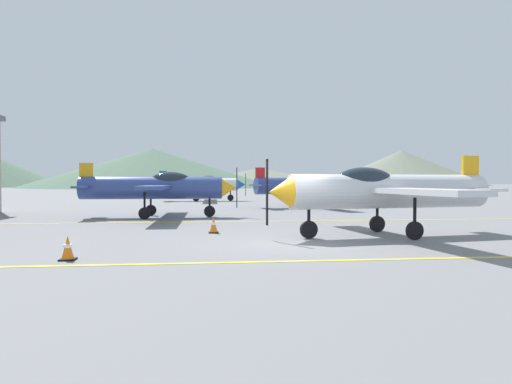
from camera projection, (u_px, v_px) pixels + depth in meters
The scene contains 12 objects.
ground_plane at pixel (290, 243), 13.86m from camera, with size 400.00×400.00×0.00m, color slate.
apron_line_near at pixel (315, 261), 10.67m from camera, with size 80.00×0.16×0.01m, color yellow.
apron_line_far at pixel (262, 221), 20.98m from camera, with size 80.00×0.16×0.01m, color yellow.
airplane_near at pixel (381, 190), 15.45m from camera, with size 8.18×9.37×2.80m.
airplane_mid at pixel (158, 187), 23.33m from camera, with size 8.06×9.31×2.80m.
airplane_far at pixel (308, 185), 32.17m from camera, with size 8.19×9.34×2.80m.
airplane_back at pixel (202, 184), 42.14m from camera, with size 8.08×9.32×2.80m.
traffic_cone_front at pixel (68, 248), 10.79m from camera, with size 0.36×0.36×0.59m.
traffic_cone_side at pixel (214, 225), 16.40m from camera, with size 0.36×0.36×0.59m.
hill_centerleft at pixel (153, 168), 131.14m from camera, with size 72.21×72.21×11.21m, color #4C6651.
hill_centerright at pixel (260, 177), 156.13m from camera, with size 59.00×59.00×6.30m, color slate.
hill_right at pixel (402, 168), 172.89m from camera, with size 62.72×62.72×13.43m, color slate.
Camera 1 is at (-2.53, -13.62, 1.91)m, focal length 31.74 mm.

